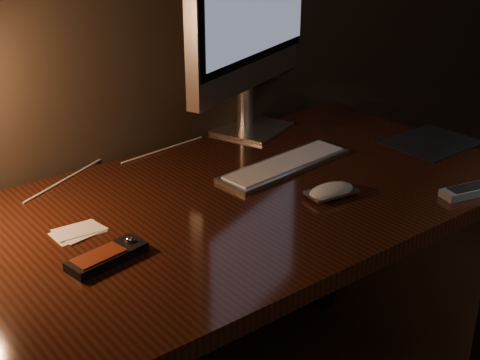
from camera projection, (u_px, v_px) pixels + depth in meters
desk at (188, 246)px, 1.60m from camera, size 1.60×0.75×0.75m
keyboard at (285, 165)px, 1.71m from camera, size 0.40×0.14×0.01m
mousepad at (431, 142)px, 1.87m from camera, size 0.24×0.19×0.00m
mouse at (331, 193)px, 1.55m from camera, size 0.13×0.08×0.02m
media_remote at (107, 256)px, 1.29m from camera, size 0.17×0.08×0.03m
tv_remote at (475, 189)px, 1.57m from camera, size 0.19×0.09×0.02m
papers at (78, 232)px, 1.39m from camera, size 0.10×0.07×0.01m
cable at (119, 165)px, 1.72m from camera, size 0.55×0.14×0.00m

